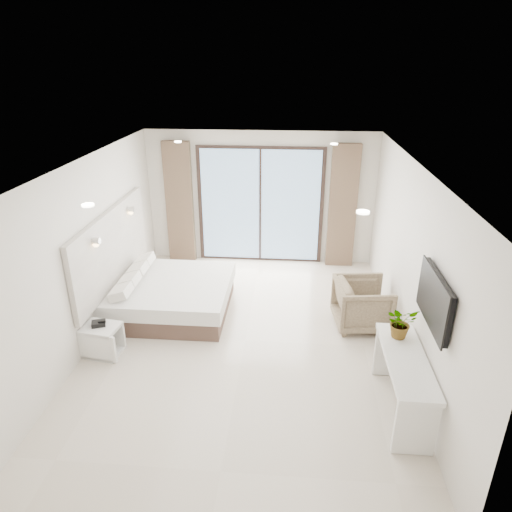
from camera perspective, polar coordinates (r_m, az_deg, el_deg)
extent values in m
plane|color=beige|center=(7.10, -1.37, -10.51)|extent=(6.20, 6.20, 0.00)
cube|color=silver|center=(9.35, 0.56, 7.23)|extent=(4.60, 0.02, 2.70)
cube|color=silver|center=(3.86, -6.71, -19.57)|extent=(4.60, 0.02, 2.70)
cube|color=silver|center=(7.06, -20.39, 0.15)|extent=(0.02, 6.20, 2.70)
cube|color=silver|center=(6.62, 18.74, -1.16)|extent=(0.02, 6.20, 2.70)
cube|color=white|center=(6.02, -1.62, 11.30)|extent=(4.60, 6.20, 0.02)
cube|color=beige|center=(7.79, -17.51, 1.12)|extent=(0.08, 3.00, 1.20)
cube|color=black|center=(5.37, 21.56, -5.11)|extent=(0.06, 1.00, 0.58)
cube|color=black|center=(5.36, 21.15, -5.11)|extent=(0.02, 1.04, 0.62)
cube|color=black|center=(9.36, 0.55, 6.29)|extent=(2.56, 0.04, 2.42)
cube|color=#89B1DB|center=(9.33, 0.53, 6.24)|extent=(2.40, 0.01, 2.30)
cube|color=brown|center=(9.50, -9.54, 6.55)|extent=(0.55, 0.14, 2.50)
cube|color=brown|center=(9.27, 10.78, 6.03)|extent=(0.55, 0.14, 2.50)
cylinder|color=white|center=(4.68, -20.27, 6.00)|extent=(0.12, 0.12, 0.02)
cylinder|color=white|center=(4.30, 13.23, 5.37)|extent=(0.12, 0.12, 0.02)
cylinder|color=white|center=(8.00, -9.73, 13.90)|extent=(0.12, 0.12, 0.02)
cylinder|color=white|center=(7.78, 9.73, 13.64)|extent=(0.12, 0.12, 0.02)
cube|color=brown|center=(7.92, -10.38, -5.77)|extent=(1.86, 1.77, 0.30)
cube|color=white|center=(7.80, -10.52, -4.04)|extent=(1.93, 1.84, 0.24)
cube|color=white|center=(7.39, -16.50, -4.61)|extent=(0.28, 0.37, 0.14)
cube|color=white|center=(7.72, -15.50, -3.23)|extent=(0.28, 0.37, 0.14)
cube|color=white|center=(8.07, -14.55, -1.93)|extent=(0.28, 0.37, 0.14)
cube|color=white|center=(8.41, -13.71, -0.77)|extent=(0.28, 0.37, 0.14)
cube|color=white|center=(6.94, -18.88, -8.49)|extent=(0.56, 0.48, 0.05)
cube|color=white|center=(7.16, -18.44, -11.31)|extent=(0.56, 0.48, 0.05)
cube|color=white|center=(6.91, -19.23, -10.77)|extent=(0.51, 0.12, 0.41)
cube|color=white|center=(7.19, -18.10, -9.17)|extent=(0.51, 0.12, 0.41)
cube|color=black|center=(6.94, -19.07, -7.98)|extent=(0.23, 0.20, 0.06)
cube|color=white|center=(5.73, 18.29, -12.24)|extent=(0.47, 1.50, 0.06)
cube|color=white|center=(5.46, 19.32, -19.66)|extent=(0.45, 0.06, 0.71)
cube|color=white|center=(6.48, 16.58, -11.55)|extent=(0.45, 0.06, 0.71)
imported|color=#33662D|center=(5.99, 17.61, -8.26)|extent=(0.50, 0.52, 0.32)
imported|color=#917F5F|center=(7.45, 13.17, -5.62)|extent=(0.86, 0.91, 0.85)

